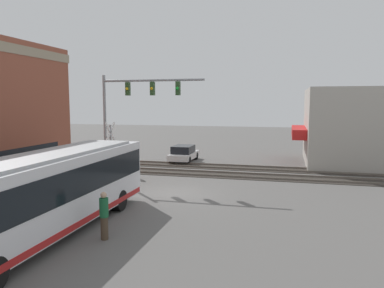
{
  "coord_description": "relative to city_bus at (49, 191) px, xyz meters",
  "views": [
    {
      "loc": [
        -19.95,
        -6.01,
        5.15
      ],
      "look_at": [
        5.02,
        0.42,
        2.28
      ],
      "focal_mm": 35.0,
      "sensor_mm": 36.0,
      "label": 1
    }
  ],
  "objects": [
    {
      "name": "pedestrian_at_crossing",
      "position": [
        11.58,
        1.55,
        -0.91
      ],
      "size": [
        0.34,
        0.34,
        1.72
      ],
      "color": "#473828",
      "rests_on": "ground"
    },
    {
      "name": "rail_track_far",
      "position": [
        16.93,
        -2.8,
        -1.76
      ],
      "size": [
        2.6,
        60.0,
        0.15
      ],
      "color": "#332D28",
      "rests_on": "ground"
    },
    {
      "name": "rail_track_near",
      "position": [
        13.73,
        -2.8,
        -1.76
      ],
      "size": [
        2.6,
        60.0,
        0.15
      ],
      "color": "#332D28",
      "rests_on": "ground"
    },
    {
      "name": "shop_building",
      "position": [
        21.43,
        -14.09,
        1.36
      ],
      "size": [
        9.78,
        8.85,
        6.3
      ],
      "color": "#B2ADA3",
      "rests_on": "ground"
    },
    {
      "name": "parked_car_white",
      "position": [
        19.07,
        -0.0,
        -1.13
      ],
      "size": [
        4.21,
        1.82,
        1.41
      ],
      "color": "silver",
      "rests_on": "ground"
    },
    {
      "name": "traffic_signal_gantry",
      "position": [
        11.57,
        1.47,
        3.41
      ],
      "size": [
        0.42,
        7.22,
        7.02
      ],
      "color": "gray",
      "rests_on": "ground"
    },
    {
      "name": "city_bus",
      "position": [
        0.0,
        0.0,
        0.0
      ],
      "size": [
        12.0,
        2.59,
        3.23
      ],
      "color": "silver",
      "rests_on": "ground"
    },
    {
      "name": "ground_plane",
      "position": [
        7.73,
        -2.8,
        -1.79
      ],
      "size": [
        120.0,
        120.0,
        0.0
      ],
      "primitive_type": "plane",
      "color": "#605E5B"
    },
    {
      "name": "pedestrian_near_bus",
      "position": [
        0.18,
        -2.2,
        -0.84
      ],
      "size": [
        0.34,
        0.34,
        1.83
      ],
      "color": "#473828",
      "rests_on": "ground"
    },
    {
      "name": "crossing_signal",
      "position": [
        11.6,
        3.23,
        0.51
      ],
      "size": [
        1.41,
        1.18,
        3.81
      ],
      "color": "gray",
      "rests_on": "ground"
    }
  ]
}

